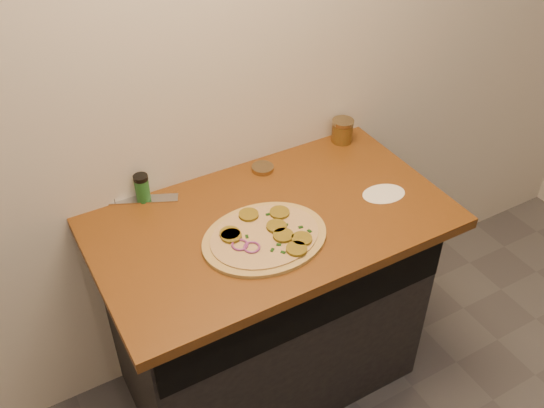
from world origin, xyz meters
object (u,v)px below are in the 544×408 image
pizza (265,237)px  salsa_jar (342,131)px  chefs_knife (119,200)px  spice_shaker (142,188)px

pizza → salsa_jar: (0.55, 0.36, 0.04)m
chefs_knife → pizza: bearing=-50.9°
salsa_jar → spice_shaker: (-0.82, 0.03, 0.00)m
pizza → salsa_jar: size_ratio=4.41×
chefs_knife → spice_shaker: spice_shaker is taller
spice_shaker → chefs_knife: bearing=155.1°
pizza → chefs_knife: (-0.34, 0.42, -0.00)m
salsa_jar → spice_shaker: bearing=178.2°
chefs_knife → salsa_jar: size_ratio=3.49×
salsa_jar → spice_shaker: 0.82m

